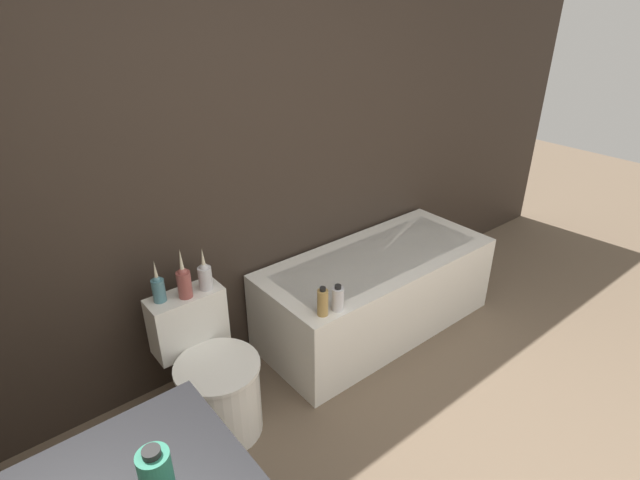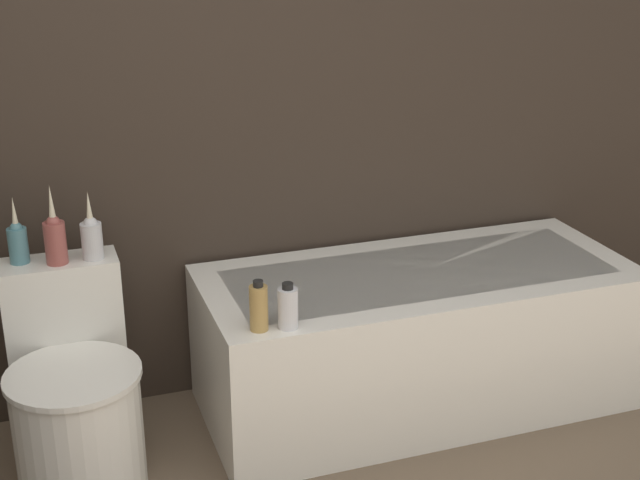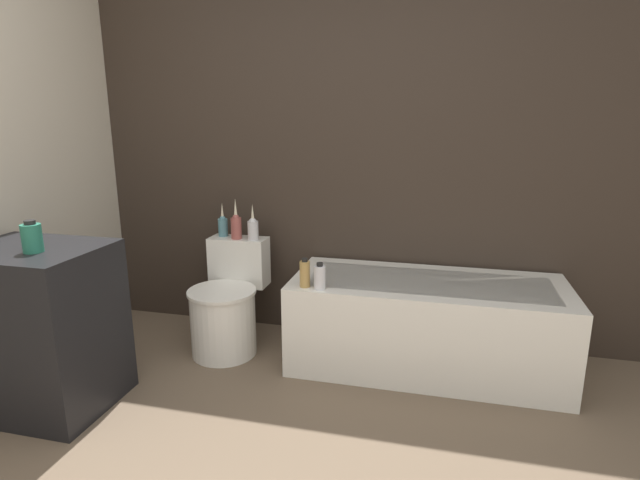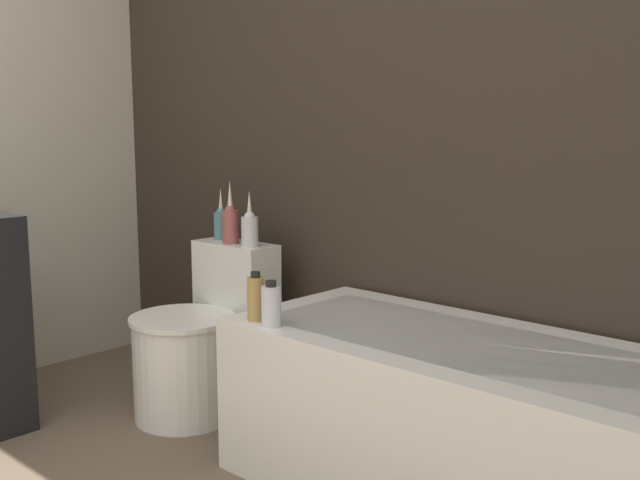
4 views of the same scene
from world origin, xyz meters
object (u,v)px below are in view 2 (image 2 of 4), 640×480
at_px(bathtub, 416,337).
at_px(shampoo_bottle_tall, 259,307).
at_px(vase_silver, 55,237).
at_px(vase_bronze, 92,236).
at_px(toilet, 75,401).
at_px(vase_gold, 18,241).
at_px(shampoo_bottle_short, 288,307).

bearing_deg(bathtub, shampoo_bottle_tall, -158.80).
xyz_separation_m(vase_silver, vase_bronze, (0.12, 0.00, -0.01)).
xyz_separation_m(toilet, vase_bronze, (0.12, 0.21, 0.49)).
height_order(bathtub, vase_silver, vase_silver).
xyz_separation_m(toilet, vase_silver, (0.00, 0.20, 0.51)).
relative_size(toilet, vase_gold, 3.07).
height_order(vase_gold, shampoo_bottle_short, vase_gold).
height_order(vase_silver, vase_bronze, vase_silver).
height_order(vase_silver, shampoo_bottle_tall, vase_silver).
bearing_deg(shampoo_bottle_short, toilet, 162.84).
bearing_deg(vase_silver, vase_bronze, 2.07).
bearing_deg(vase_bronze, bathtub, -6.47).
bearing_deg(vase_gold, bathtub, -7.12).
height_order(vase_silver, shampoo_bottle_short, vase_silver).
bearing_deg(toilet, vase_silver, 90.00).
height_order(toilet, vase_bronze, vase_bronze).
distance_m(bathtub, vase_gold, 1.49).
bearing_deg(bathtub, vase_silver, 174.32).
distance_m(vase_gold, vase_silver, 0.13).
bearing_deg(shampoo_bottle_short, bathtub, 25.38).
height_order(vase_bronze, shampoo_bottle_tall, vase_bronze).
bearing_deg(vase_gold, vase_silver, -21.81).
bearing_deg(vase_bronze, vase_gold, 169.69).
bearing_deg(shampoo_bottle_short, vase_bronze, 143.38).
distance_m(vase_silver, shampoo_bottle_tall, 0.72).
bearing_deg(toilet, vase_bronze, 60.23).
distance_m(toilet, shampoo_bottle_tall, 0.70).
distance_m(vase_silver, vase_bronze, 0.12).
height_order(bathtub, vase_bronze, vase_bronze).
xyz_separation_m(bathtub, shampoo_bottle_short, (-0.60, -0.28, 0.34)).
xyz_separation_m(vase_gold, shampoo_bottle_short, (0.79, -0.46, -0.16)).
height_order(toilet, shampoo_bottle_short, same).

